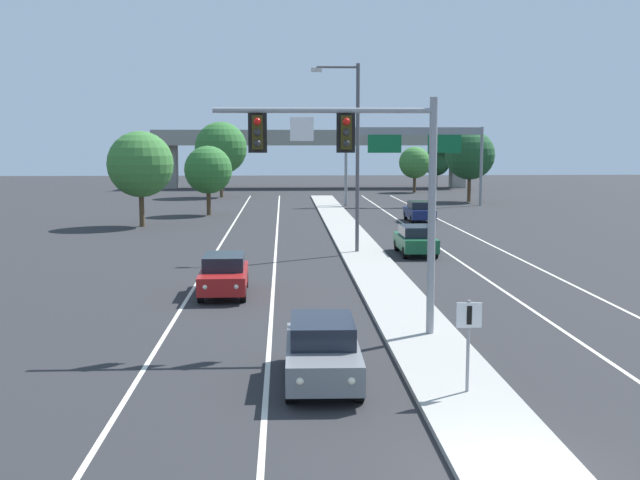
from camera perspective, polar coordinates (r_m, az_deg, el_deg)
name	(u,v)px	position (r m, az deg, el deg)	size (l,w,h in m)	color
ground_plane	(521,478)	(15.00, 14.61, -16.62)	(260.00, 260.00, 0.00)	#28282B
median_island	(387,288)	(31.92, 4.99, -3.53)	(2.40, 110.00, 0.15)	#9E9B93
lane_stripe_oncoming_center	(275,264)	(38.55, -3.35, -1.77)	(0.14, 100.00, 0.01)	silver
lane_stripe_receding_center	(462,263)	(39.57, 10.39, -1.64)	(0.14, 100.00, 0.01)	silver
edge_stripe_left	(208,264)	(38.73, -8.24, -1.79)	(0.14, 100.00, 0.01)	silver
edge_stripe_right	(526,262)	(40.45, 14.95, -1.58)	(0.14, 100.00, 0.01)	silver
overhead_signal_mast	(363,166)	(23.30, 3.20, 5.47)	(6.70, 0.44, 7.20)	gray
median_sign_post	(469,332)	(18.56, 10.90, -6.70)	(0.60, 0.10, 2.20)	gray
street_lamp_median	(353,147)	(41.52, 2.48, 6.90)	(2.58, 0.28, 10.00)	#4C4C51
car_oncoming_grey	(322,350)	(19.62, 0.17, -8.11)	(1.88, 4.49, 1.58)	slate
car_oncoming_red	(224,274)	(30.93, -7.09, -2.51)	(1.89, 4.50, 1.58)	maroon
car_receding_green	(416,240)	(41.91, 7.07, 0.03)	(1.83, 4.47, 1.58)	#195633
car_receding_navy	(419,211)	(59.37, 7.35, 2.12)	(1.83, 4.47, 1.58)	#141E4C
highway_sign_gantry	(414,141)	(74.42, 6.97, 7.26)	(13.28, 0.42, 7.50)	gray
overpass_bridge	(315,144)	(103.37, -0.36, 7.07)	(42.40, 6.40, 7.65)	gray
tree_far_right_b	(470,155)	(80.49, 10.99, 6.17)	(5.04, 5.04, 7.29)	#4C3823
tree_far_right_a	(415,163)	(94.63, 7.00, 5.69)	(3.82, 3.82, 5.53)	#4C3823
tree_far_left_a	(140,164)	(56.87, -13.10, 5.46)	(4.73, 4.73, 6.84)	#4C3823
tree_far_right_c	(436,162)	(105.53, 8.57, 5.68)	(3.57, 3.57, 5.16)	#4C3823
tree_far_left_c	(221,148)	(86.14, -7.33, 6.74)	(5.73, 5.73, 8.29)	#4C3823
tree_far_left_b	(208,170)	(64.97, -8.25, 5.13)	(3.98, 3.98, 5.76)	#4C3823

